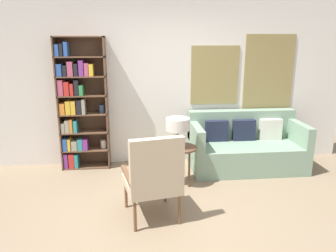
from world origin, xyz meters
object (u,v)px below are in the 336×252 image
couch (245,147)px  table_lamp (178,129)px  armchair (154,175)px  bookshelf (78,105)px  side_table (180,152)px

couch → table_lamp: (-1.18, -0.61, 0.50)m
armchair → table_lamp: (0.38, 0.90, 0.26)m
couch → table_lamp: table_lamp is taller
bookshelf → side_table: bearing=-29.9°
armchair → table_lamp: bearing=67.2°
armchair → couch: bearing=44.1°
armchair → side_table: (0.42, 0.91, -0.07)m
side_table → table_lamp: 0.33m
bookshelf → side_table: 1.80m
bookshelf → armchair: size_ratio=2.00×
couch → side_table: couch is taller
couch → bookshelf: bearing=174.3°
side_table → couch: bearing=27.6°
bookshelf → couch: bearing=-5.7°
armchair → bookshelf: bearing=121.2°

